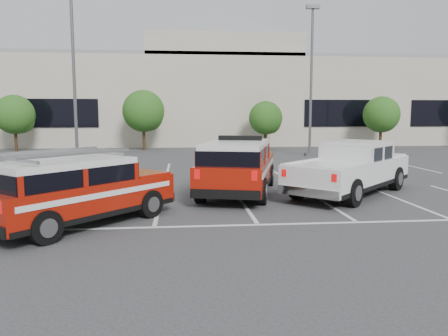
% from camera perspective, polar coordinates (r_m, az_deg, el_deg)
% --- Properties ---
extents(ground, '(120.00, 120.00, 0.00)m').
position_cam_1_polar(ground, '(14.32, 2.47, -4.60)').
color(ground, '#313133').
rests_on(ground, ground).
extents(stall_markings, '(23.00, 15.00, 0.01)m').
position_cam_1_polar(stall_markings, '(18.72, 0.54, -1.83)').
color(stall_markings, silver).
rests_on(stall_markings, ground).
extents(convention_building, '(60.00, 16.99, 13.20)m').
position_cam_1_polar(convention_building, '(45.84, -2.92, 9.29)').
color(convention_building, beige).
rests_on(convention_building, ground).
extents(tree_left, '(3.07, 3.07, 4.42)m').
position_cam_1_polar(tree_left, '(38.19, -25.53, 6.16)').
color(tree_left, '#3F2B19').
rests_on(tree_left, ground).
extents(tree_mid_left, '(3.37, 3.37, 4.85)m').
position_cam_1_polar(tree_mid_left, '(36.06, -10.33, 7.14)').
color(tree_mid_left, '#3F2B19').
rests_on(tree_mid_left, ground).
extents(tree_mid_right, '(2.77, 2.77, 3.99)m').
position_cam_1_polar(tree_mid_right, '(36.63, 5.58, 6.38)').
color(tree_mid_right, '#3F2B19').
rests_on(tree_mid_right, ground).
extents(tree_right, '(3.07, 3.07, 4.42)m').
position_cam_1_polar(tree_right, '(39.78, 19.95, 6.43)').
color(tree_right, '#3F2B19').
rests_on(tree_right, ground).
extents(light_pole_left, '(0.90, 0.60, 10.24)m').
position_cam_1_polar(light_pole_left, '(26.68, -19.01, 11.58)').
color(light_pole_left, '#59595E').
rests_on(light_pole_left, ground).
extents(light_pole_mid, '(0.90, 0.60, 10.24)m').
position_cam_1_polar(light_pole_mid, '(31.30, 11.32, 11.09)').
color(light_pole_mid, '#59595E').
rests_on(light_pole_mid, ground).
extents(fire_chief_suv, '(3.66, 6.34, 2.10)m').
position_cam_1_polar(fire_chief_suv, '(15.86, 1.88, -0.32)').
color(fire_chief_suv, maroon).
rests_on(fire_chief_suv, ground).
extents(white_pickup, '(5.93, 5.90, 1.91)m').
position_cam_1_polar(white_pickup, '(16.45, 16.23, -0.68)').
color(white_pickup, silver).
rests_on(white_pickup, ground).
extents(ladder_suv, '(4.80, 5.02, 1.97)m').
position_cam_1_polar(ladder_suv, '(12.01, -18.58, -3.40)').
color(ladder_suv, maroon).
rests_on(ladder_suv, ground).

